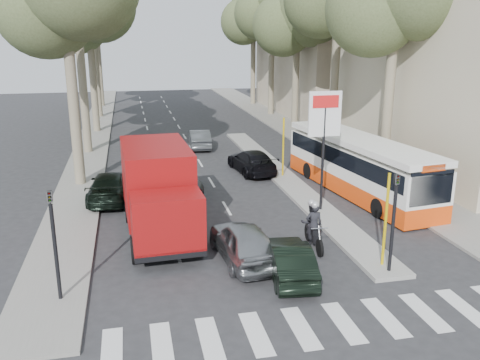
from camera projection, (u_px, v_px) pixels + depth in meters
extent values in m
plane|color=#28282B|center=(286.00, 265.00, 18.27)|extent=(120.00, 120.00, 0.00)
cube|color=gray|center=(294.00, 130.00, 43.48)|extent=(3.20, 70.00, 0.12)
cube|color=gray|center=(96.00, 131.00, 42.87)|extent=(2.40, 64.00, 0.12)
cube|color=gray|center=(283.00, 177.00, 29.24)|extent=(1.50, 26.00, 0.16)
cube|color=beige|center=(478.00, 16.00, 30.23)|extent=(11.00, 18.00, 18.00)
cube|color=#B7A88E|center=(334.00, 34.00, 51.15)|extent=(11.00, 20.00, 16.00)
cylinder|color=yellow|center=(386.00, 222.00, 17.51)|extent=(0.10, 0.10, 3.50)
cylinder|color=yellow|center=(322.00, 176.00, 23.14)|extent=(0.10, 0.10, 3.50)
cylinder|color=yellow|center=(283.00, 148.00, 28.77)|extent=(0.10, 0.10, 3.50)
cylinder|color=black|center=(323.00, 158.00, 22.91)|extent=(0.12, 0.12, 5.20)
cube|color=white|center=(325.00, 114.00, 22.35)|extent=(1.50, 0.10, 2.00)
cube|color=red|center=(326.00, 102.00, 22.14)|extent=(1.20, 0.02, 0.55)
cylinder|color=black|center=(392.00, 231.00, 17.09)|extent=(0.12, 0.12, 3.20)
imported|color=black|center=(396.00, 189.00, 16.67)|extent=(0.16, 0.41, 1.00)
cylinder|color=black|center=(56.00, 254.00, 15.32)|extent=(0.12, 0.12, 3.20)
imported|color=black|center=(51.00, 207.00, 14.90)|extent=(0.16, 0.41, 1.00)
cylinder|color=#6B604C|center=(74.00, 109.00, 26.71)|extent=(0.56, 0.56, 8.40)
sphere|color=#424E2C|center=(45.00, 7.00, 25.65)|extent=(5.20, 5.20, 5.20)
cylinder|color=#6B604C|center=(83.00, 88.00, 34.12)|extent=(0.56, 0.56, 8.96)
sphere|color=#424E2C|center=(61.00, 3.00, 32.96)|extent=(5.20, 5.20, 5.20)
cylinder|color=#6B604C|center=(93.00, 83.00, 41.78)|extent=(0.56, 0.56, 8.12)
sphere|color=#424E2C|center=(76.00, 21.00, 40.77)|extent=(5.20, 5.20, 5.20)
sphere|color=#424E2C|center=(99.00, 5.00, 39.53)|extent=(5.80, 5.80, 5.80)
cylinder|color=#6B604C|center=(96.00, 68.00, 49.07)|extent=(0.56, 0.56, 9.52)
sphere|color=#424E2C|center=(81.00, 6.00, 47.82)|extent=(5.20, 5.20, 5.20)
cylinder|color=#6B604C|center=(99.00, 68.00, 56.67)|extent=(0.56, 0.56, 8.68)
sphere|color=#424E2C|center=(87.00, 18.00, 55.57)|extent=(5.20, 5.20, 5.20)
sphere|color=#424E2C|center=(103.00, 6.00, 54.30)|extent=(5.80, 5.80, 5.80)
cylinder|color=#6B604C|center=(388.00, 104.00, 28.34)|extent=(0.56, 0.56, 8.40)
sphere|color=#424E2C|center=(373.00, 9.00, 27.28)|extent=(5.20, 5.20, 5.20)
cylinder|color=#6B604C|center=(334.00, 84.00, 35.75)|extent=(0.56, 0.56, 9.24)
sphere|color=#424E2C|center=(321.00, 0.00, 34.55)|extent=(5.20, 5.20, 5.20)
cylinder|color=#6B604C|center=(295.00, 83.00, 43.41)|extent=(0.56, 0.56, 7.84)
sphere|color=#424E2C|center=(283.00, 25.00, 42.45)|extent=(5.20, 5.20, 5.20)
sphere|color=#424E2C|center=(311.00, 11.00, 41.21)|extent=(5.80, 5.80, 5.80)
cylinder|color=#6B604C|center=(271.00, 70.00, 50.78)|extent=(0.56, 0.56, 8.96)
sphere|color=#424E2C|center=(261.00, 13.00, 49.63)|extent=(5.20, 5.20, 5.20)
cylinder|color=#6B604C|center=(253.00, 68.00, 58.39)|extent=(0.56, 0.56, 8.40)
sphere|color=#424E2C|center=(244.00, 22.00, 57.33)|extent=(5.20, 5.20, 5.20)
sphere|color=#424E2C|center=(263.00, 10.00, 56.07)|extent=(5.80, 5.80, 5.80)
sphere|color=#424E2C|center=(253.00, 0.00, 57.38)|extent=(4.80, 4.80, 4.80)
imported|color=gray|center=(243.00, 242.00, 18.42)|extent=(2.09, 4.43, 1.46)
imported|color=black|center=(289.00, 260.00, 17.23)|extent=(1.77, 3.93, 1.25)
imported|color=#45484C|center=(178.00, 181.00, 26.52)|extent=(2.25, 4.40, 1.19)
imported|color=black|center=(252.00, 161.00, 30.26)|extent=(2.40, 4.85, 1.35)
imported|color=#ADB0B6|center=(166.00, 145.00, 34.77)|extent=(1.80, 3.86, 1.28)
imported|color=#54585C|center=(200.00, 139.00, 36.72)|extent=(1.69, 4.15, 1.34)
imported|color=black|center=(111.00, 186.00, 25.22)|extent=(2.40, 5.02, 1.41)
cube|color=black|center=(160.00, 222.00, 20.65)|extent=(2.80, 6.93, 0.28)
cylinder|color=black|center=(136.00, 250.00, 18.29)|extent=(0.39, 1.04, 1.02)
cylinder|color=black|center=(198.00, 243.00, 18.85)|extent=(0.39, 1.04, 1.02)
cylinder|color=black|center=(129.00, 211.00, 22.30)|extent=(0.39, 1.04, 1.02)
cylinder|color=black|center=(181.00, 207.00, 22.86)|extent=(0.39, 1.04, 1.02)
cube|color=maroon|center=(167.00, 221.00, 17.94)|extent=(2.57, 1.70, 1.93)
cube|color=black|center=(170.00, 222.00, 17.19)|extent=(2.28, 0.19, 1.02)
cube|color=maroon|center=(156.00, 179.00, 21.05)|extent=(2.82, 4.89, 2.84)
cube|color=#F3460D|center=(357.00, 183.00, 26.40)|extent=(3.78, 11.35, 0.87)
cube|color=white|center=(358.00, 161.00, 26.08)|extent=(3.78, 11.35, 1.45)
cube|color=black|center=(359.00, 156.00, 26.00)|extent=(3.74, 10.91, 0.82)
cube|color=white|center=(360.00, 141.00, 25.78)|extent=(3.78, 11.35, 0.29)
cube|color=black|center=(431.00, 188.00, 21.02)|extent=(2.12, 0.32, 1.45)
cube|color=#F3460D|center=(434.00, 168.00, 20.79)|extent=(1.16, 0.20, 0.31)
cylinder|color=black|center=(379.00, 208.00, 22.85)|extent=(0.38, 0.96, 0.93)
cylinder|color=black|center=(419.00, 203.00, 23.55)|extent=(0.38, 0.96, 0.93)
cylinder|color=black|center=(309.00, 171.00, 29.11)|extent=(0.38, 0.96, 0.93)
cylinder|color=black|center=(342.00, 168.00, 29.80)|extent=(0.38, 0.96, 0.93)
cylinder|color=black|center=(320.00, 248.00, 18.87)|extent=(0.15, 0.68, 0.67)
cylinder|color=black|center=(308.00, 232.00, 20.36)|extent=(0.15, 0.68, 0.67)
cylinder|color=silver|center=(320.00, 237.00, 18.82)|extent=(0.09, 0.42, 0.84)
cube|color=black|center=(313.00, 236.00, 19.62)|extent=(0.28, 0.80, 0.31)
cube|color=black|center=(315.00, 231.00, 19.35)|extent=(0.34, 0.49, 0.23)
cube|color=black|center=(311.00, 228.00, 19.86)|extent=(0.34, 0.70, 0.13)
cylinder|color=silver|center=(319.00, 228.00, 18.79)|extent=(0.65, 0.08, 0.04)
imported|color=black|center=(314.00, 225.00, 19.49)|extent=(0.67, 0.46, 1.76)
imported|color=black|center=(311.00, 222.00, 19.91)|extent=(0.83, 0.50, 1.65)
sphere|color=#B2B2B7|center=(315.00, 205.00, 19.22)|extent=(0.29, 0.29, 0.29)
sphere|color=#B2B2B7|center=(312.00, 203.00, 19.65)|extent=(0.29, 0.29, 0.29)
imported|color=#3A2E45|center=(400.00, 160.00, 29.20)|extent=(1.12, 1.09, 1.79)
imported|color=brown|center=(420.00, 167.00, 27.38)|extent=(1.36, 1.10, 1.93)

